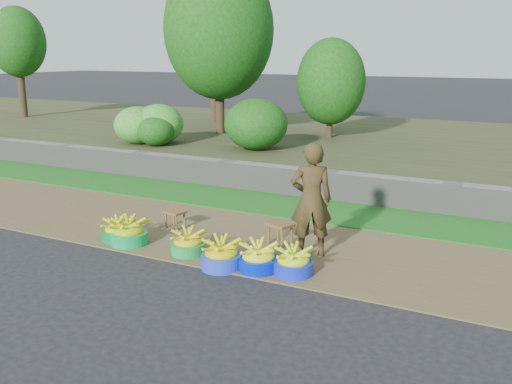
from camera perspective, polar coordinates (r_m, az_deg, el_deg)
The scene contains 14 objects.
ground_plane at distance 7.35m, azimuth -4.05°, elevation -7.94°, with size 120.00×120.00×0.00m, color black.
dirt_shoulder at distance 8.37m, azimuth 0.42°, elevation -5.07°, with size 80.00×2.50×0.02m, color brown.
grass_verge at distance 10.11m, azimuth 5.57°, elevation -1.73°, with size 80.00×1.50×0.04m, color #1E621A.
retaining_wall at distance 10.82m, azimuth 7.29°, elevation 0.65°, with size 80.00×0.35×0.55m, color slate.
earth_bank at distance 15.44m, azimuth 13.63°, elevation 4.23°, with size 80.00×10.00×0.50m, color #393C20.
basin_a at distance 8.64m, azimuth -13.61°, elevation -3.83°, with size 0.47×0.47×0.35m.
basin_b at distance 8.44m, azimuth -12.61°, elevation -4.04°, with size 0.54×0.54×0.40m.
basin_c at distance 7.91m, azimuth -6.82°, elevation -5.17°, with size 0.48×0.48×0.36m.
basin_d at distance 7.39m, azimuth -3.49°, elevation -6.34°, with size 0.53×0.53×0.39m.
basin_e at distance 7.28m, azimuth 0.23°, elevation -6.69°, with size 0.51×0.51×0.38m.
basin_f at distance 7.17m, azimuth 3.76°, elevation -7.07°, with size 0.50×0.50×0.37m.
stool_left at distance 9.04m, azimuth -8.10°, elevation -2.22°, with size 0.36×0.31×0.28m.
stool_right at distance 8.20m, azimuth 2.42°, elevation -3.55°, with size 0.43×0.39×0.32m.
vendor_woman at distance 7.66m, azimuth 5.54°, elevation -0.78°, with size 0.57×0.37×1.55m, color black.
Camera 1 is at (3.59, -5.81, 2.72)m, focal length 40.00 mm.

